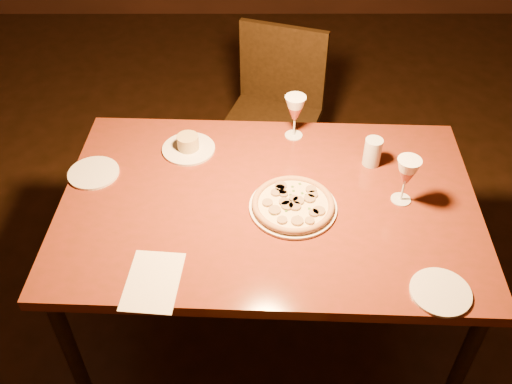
{
  "coord_description": "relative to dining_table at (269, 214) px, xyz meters",
  "views": [
    {
      "loc": [
        0.06,
        -1.27,
        2.24
      ],
      "look_at": [
        0.06,
        0.29,
        0.81
      ],
      "focal_mm": 40.0,
      "sensor_mm": 36.0,
      "label": 1
    }
  ],
  "objects": [
    {
      "name": "menu_card",
      "position": [
        -0.37,
        -0.38,
        0.07
      ],
      "size": [
        0.19,
        0.26,
        0.0
      ],
      "primitive_type": "cube",
      "rotation": [
        0.0,
        0.0,
        -0.09
      ],
      "color": "white",
      "rests_on": "dining_table"
    },
    {
      "name": "side_plate_near",
      "position": [
        0.53,
        -0.42,
        0.08
      ],
      "size": [
        0.19,
        0.19,
        0.01
      ],
      "primitive_type": "cylinder",
      "color": "white",
      "rests_on": "dining_table"
    },
    {
      "name": "floor",
      "position": [
        -0.11,
        -0.24,
        -0.74
      ],
      "size": [
        7.0,
        7.0,
        0.0
      ],
      "primitive_type": "plane",
      "color": "black",
      "rests_on": "ground"
    },
    {
      "name": "wine_glass_far",
      "position": [
        0.11,
        0.39,
        0.17
      ],
      "size": [
        0.09,
        0.09,
        0.19
      ],
      "primitive_type": null,
      "color": "#A44D44",
      "rests_on": "dining_table"
    },
    {
      "name": "pizza_plate",
      "position": [
        0.09,
        -0.04,
        0.09
      ],
      "size": [
        0.32,
        0.32,
        0.03
      ],
      "color": "white",
      "rests_on": "dining_table"
    },
    {
      "name": "chair_far",
      "position": [
        0.05,
        0.98,
        -0.21
      ],
      "size": [
        0.58,
        0.58,
        0.95
      ],
      "rotation": [
        0.0,
        0.0,
        -0.33
      ],
      "color": "black",
      "rests_on": "floor"
    },
    {
      "name": "water_tumbler",
      "position": [
        0.4,
        0.21,
        0.13
      ],
      "size": [
        0.07,
        0.07,
        0.11
      ],
      "primitive_type": "cylinder",
      "color": "silver",
      "rests_on": "dining_table"
    },
    {
      "name": "ramekin_saucer",
      "position": [
        -0.32,
        0.3,
        0.09
      ],
      "size": [
        0.21,
        0.21,
        0.07
      ],
      "color": "white",
      "rests_on": "dining_table"
    },
    {
      "name": "wine_glass_right",
      "position": [
        0.48,
        -0.0,
        0.17
      ],
      "size": [
        0.09,
        0.09,
        0.19
      ],
      "primitive_type": null,
      "color": "#A44D44",
      "rests_on": "dining_table"
    },
    {
      "name": "side_plate_left",
      "position": [
        -0.67,
        0.15,
        0.08
      ],
      "size": [
        0.19,
        0.19,
        0.01
      ],
      "primitive_type": "cylinder",
      "color": "white",
      "rests_on": "dining_table"
    },
    {
      "name": "dining_table",
      "position": [
        0.0,
        0.0,
        0.0
      ],
      "size": [
        1.56,
        1.04,
        0.81
      ],
      "rotation": [
        0.0,
        0.0,
        -0.04
      ],
      "color": "maroon",
      "rests_on": "floor"
    }
  ]
}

